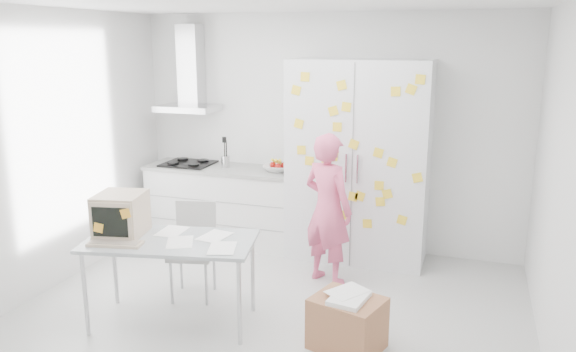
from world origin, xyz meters
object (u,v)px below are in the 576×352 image
(cardboard_box, at_px, (347,322))
(chair, at_px, (194,244))
(desk, at_px, (139,226))
(person, at_px, (328,209))

(cardboard_box, bearing_deg, chair, 162.48)
(desk, distance_m, chair, 0.71)
(chair, bearing_deg, cardboard_box, -30.59)
(person, bearing_deg, desk, 68.64)
(chair, height_order, cardboard_box, chair)
(person, distance_m, cardboard_box, 1.39)
(desk, height_order, cardboard_box, desk)
(desk, relative_size, chair, 1.69)
(person, xyz_separation_m, chair, (-1.13, -0.68, -0.25))
(chair, xyz_separation_m, cardboard_box, (1.61, -0.51, -0.29))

